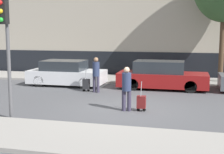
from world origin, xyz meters
name	(u,v)px	position (x,y,z in m)	size (l,w,h in m)	color
ground_plane	(124,109)	(0.00, 0.00, 0.00)	(80.00, 80.00, 0.00)	#4C4C4F
sidewalk_near	(96,140)	(0.00, -3.75, 0.06)	(28.00, 2.50, 0.12)	gray
sidewalk_far	(148,80)	(0.00, 7.00, 0.06)	(28.00, 3.00, 0.12)	gray
parked_car_0	(66,74)	(-4.19, 4.50, 0.65)	(4.14, 1.84, 1.37)	silver
parked_car_1	(162,76)	(1.00, 4.62, 0.67)	(4.56, 1.74, 1.45)	maroon
pedestrian_left	(96,73)	(-2.00, 2.91, 0.97)	(0.35, 0.34, 1.71)	#383347
trolley_left	(86,84)	(-2.54, 3.01, 0.37)	(0.34, 0.29, 1.16)	#262628
pedestrian_right	(127,86)	(0.14, -0.29, 0.93)	(0.35, 0.34, 1.65)	#383347
trolley_right	(141,102)	(0.68, -0.18, 0.35)	(0.34, 0.29, 1.12)	maroon
traffic_light	(6,35)	(-3.46, -2.36, 2.82)	(0.28, 0.47, 3.97)	#515154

